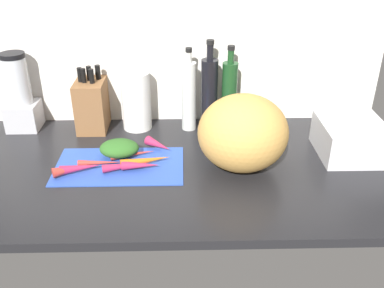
# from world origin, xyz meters

# --- Properties ---
(ground_plane) EXTENTS (1.70, 0.80, 0.03)m
(ground_plane) POSITION_xyz_m (0.00, 0.00, -0.01)
(ground_plane) COLOR black
(wall_back) EXTENTS (1.70, 0.03, 0.60)m
(wall_back) POSITION_xyz_m (0.00, 0.39, 0.30)
(wall_back) COLOR silver
(wall_back) RESTS_ON ground_plane
(cutting_board) EXTENTS (0.44, 0.25, 0.01)m
(cutting_board) POSITION_xyz_m (-0.17, -0.01, 0.00)
(cutting_board) COLOR #2D51B7
(cutting_board) RESTS_ON ground_plane
(carrot_0) EXTENTS (0.11, 0.10, 0.04)m
(carrot_0) POSITION_xyz_m (-0.04, 0.10, 0.03)
(carrot_0) COLOR #B2264C
(carrot_0) RESTS_ON cutting_board
(carrot_1) EXTENTS (0.12, 0.08, 0.03)m
(carrot_1) POSITION_xyz_m (-0.32, -0.06, 0.02)
(carrot_1) COLOR red
(carrot_1) RESTS_ON cutting_board
(carrot_2) EXTENTS (0.16, 0.06, 0.02)m
(carrot_2) POSITION_xyz_m (-0.12, 0.04, 0.02)
(carrot_2) COLOR red
(carrot_2) RESTS_ON cutting_board
(carrot_3) EXTENTS (0.17, 0.08, 0.03)m
(carrot_3) POSITION_xyz_m (-0.07, -0.02, 0.02)
(carrot_3) COLOR orange
(carrot_3) RESTS_ON cutting_board
(carrot_4) EXTENTS (0.12, 0.03, 0.03)m
(carrot_4) POSITION_xyz_m (-0.09, -0.04, 0.02)
(carrot_4) COLOR #B2264C
(carrot_4) RESTS_ON cutting_board
(carrot_5) EXTENTS (0.14, 0.07, 0.03)m
(carrot_5) POSITION_xyz_m (-0.29, -0.06, 0.02)
(carrot_5) COLOR #B2264C
(carrot_5) RESTS_ON cutting_board
(carrot_6) EXTENTS (0.16, 0.07, 0.03)m
(carrot_6) POSITION_xyz_m (-0.14, -0.04, 0.02)
(carrot_6) COLOR #B2264C
(carrot_6) RESTS_ON cutting_board
(carrot_7) EXTENTS (0.15, 0.02, 0.02)m
(carrot_7) POSITION_xyz_m (-0.23, -0.01, 0.02)
(carrot_7) COLOR red
(carrot_7) RESTS_ON cutting_board
(carrot_greens_pile) EXTENTS (0.14, 0.11, 0.06)m
(carrot_greens_pile) POSITION_xyz_m (-0.17, 0.05, 0.04)
(carrot_greens_pile) COLOR #2D6023
(carrot_greens_pile) RESTS_ON cutting_board
(winter_squash) EXTENTS (0.30, 0.27, 0.26)m
(winter_squash) POSITION_xyz_m (0.25, -0.02, 0.13)
(winter_squash) COLOR gold
(winter_squash) RESTS_ON ground_plane
(knife_block) EXTENTS (0.11, 0.17, 0.25)m
(knife_block) POSITION_xyz_m (-0.30, 0.30, 0.10)
(knife_block) COLOR brown
(knife_block) RESTS_ON ground_plane
(blender_appliance) EXTENTS (0.12, 0.12, 0.31)m
(blender_appliance) POSITION_xyz_m (-0.58, 0.30, 0.13)
(blender_appliance) COLOR #B2B2B7
(blender_appliance) RESTS_ON ground_plane
(paper_towel_roll) EXTENTS (0.11, 0.11, 0.23)m
(paper_towel_roll) POSITION_xyz_m (-0.13, 0.30, 0.12)
(paper_towel_roll) COLOR white
(paper_towel_roll) RESTS_ON ground_plane
(bottle_0) EXTENTS (0.06, 0.06, 0.33)m
(bottle_0) POSITION_xyz_m (0.08, 0.28, 0.14)
(bottle_0) COLOR silver
(bottle_0) RESTS_ON ground_plane
(bottle_1) EXTENTS (0.07, 0.07, 0.35)m
(bottle_1) POSITION_xyz_m (0.16, 0.29, 0.15)
(bottle_1) COLOR black
(bottle_1) RESTS_ON ground_plane
(bottle_2) EXTENTS (0.06, 0.06, 0.33)m
(bottle_2) POSITION_xyz_m (0.24, 0.29, 0.14)
(bottle_2) COLOR #19421E
(bottle_2) RESTS_ON ground_plane
(dish_rack) EXTENTS (0.22, 0.24, 0.12)m
(dish_rack) POSITION_xyz_m (0.65, 0.06, 0.06)
(dish_rack) COLOR silver
(dish_rack) RESTS_ON ground_plane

